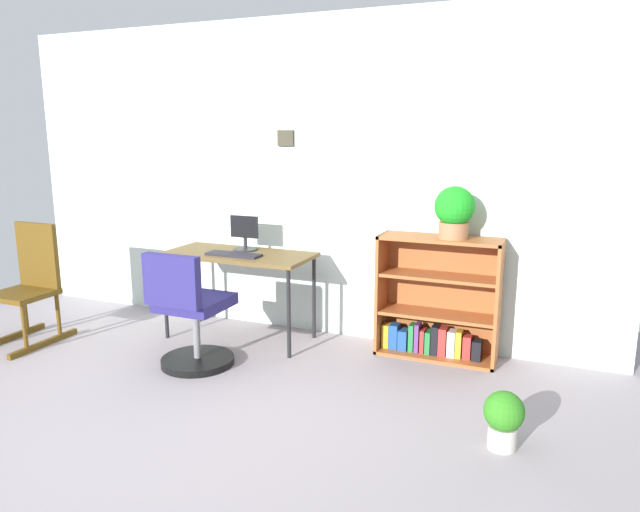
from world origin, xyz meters
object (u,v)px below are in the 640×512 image
(keyboard, at_px, (234,255))
(office_chair, at_px, (190,318))
(rocking_chair, at_px, (30,283))
(bookshelf_low, at_px, (438,304))
(potted_plant_on_shelf, at_px, (454,211))
(potted_plant_floor, at_px, (504,417))
(desk, at_px, (239,260))
(monitor, at_px, (245,234))

(keyboard, distance_m, office_chair, 0.66)
(rocking_chair, bearing_deg, bookshelf_low, 17.15)
(potted_plant_on_shelf, relative_size, potted_plant_floor, 1.17)
(office_chair, bearing_deg, keyboard, 87.41)
(office_chair, bearing_deg, desk, 89.72)
(desk, xyz_separation_m, monitor, (-0.00, 0.11, 0.19))
(desk, xyz_separation_m, keyboard, (0.02, -0.11, 0.06))
(office_chair, bearing_deg, monitor, 90.06)
(monitor, bearing_deg, bookshelf_low, 5.12)
(office_chair, distance_m, potted_plant_on_shelf, 1.99)
(office_chair, relative_size, rocking_chair, 0.91)
(monitor, relative_size, bookshelf_low, 0.31)
(bookshelf_low, bearing_deg, potted_plant_on_shelf, -29.36)
(bookshelf_low, bearing_deg, rocking_chair, -162.85)
(keyboard, bearing_deg, monitor, 96.76)
(rocking_chair, distance_m, potted_plant_floor, 3.65)
(keyboard, relative_size, bookshelf_low, 0.49)
(monitor, relative_size, office_chair, 0.33)
(office_chair, height_order, bookshelf_low, bookshelf_low)
(bookshelf_low, bearing_deg, keyboard, -166.69)
(monitor, xyz_separation_m, keyboard, (0.03, -0.22, -0.12))
(keyboard, xyz_separation_m, office_chair, (-0.03, -0.56, -0.35))
(rocking_chair, xyz_separation_m, potted_plant_on_shelf, (3.13, 0.88, 0.63))
(desk, relative_size, keyboard, 2.69)
(desk, height_order, keyboard, keyboard)
(rocking_chair, relative_size, potted_plant_floor, 2.97)
(keyboard, bearing_deg, desk, 101.60)
(monitor, distance_m, rocking_chair, 1.73)
(keyboard, distance_m, bookshelf_low, 1.59)
(keyboard, height_order, office_chair, office_chair)
(desk, bearing_deg, potted_plant_floor, -23.66)
(keyboard, xyz_separation_m, potted_plant_on_shelf, (1.61, 0.30, 0.39))
(keyboard, bearing_deg, potted_plant_floor, -21.41)
(desk, xyz_separation_m, potted_plant_floor, (2.14, -0.94, -0.47))
(keyboard, height_order, bookshelf_low, bookshelf_low)
(keyboard, bearing_deg, potted_plant_on_shelf, 10.58)
(desk, relative_size, potted_plant_on_shelf, 3.19)
(potted_plant_floor, bearing_deg, desk, 156.34)
(potted_plant_on_shelf, bearing_deg, desk, -173.22)
(rocking_chair, bearing_deg, potted_plant_floor, -3.99)
(office_chair, xyz_separation_m, rocking_chair, (-1.49, -0.02, 0.10))
(potted_plant_on_shelf, xyz_separation_m, potted_plant_floor, (0.50, -1.13, -0.92))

